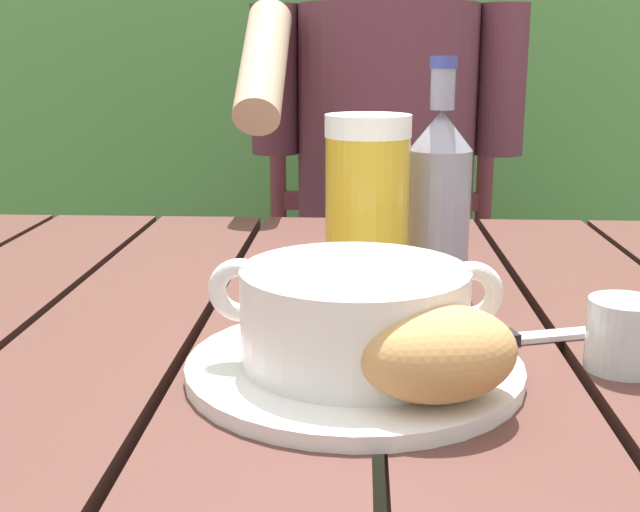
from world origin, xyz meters
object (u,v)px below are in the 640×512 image
object	(u,v)px
soup_bowl	(354,312)
diner_bowl	(393,214)
bread_roll	(438,353)
beer_bottle	(439,197)
person_eating	(384,183)
table_knife	(513,338)
chair_near_diner	(381,286)
water_glass_small	(623,335)
serving_plate	(354,367)
beer_glass	(367,210)

from	to	relation	value
soup_bowl	diner_bowl	world-z (taller)	soup_bowl
bread_roll	beer_bottle	size ratio (longest dim) A/B	0.57
person_eating	table_knife	xyz separation A→B (m)	(0.09, -0.78, -0.01)
chair_near_diner	beer_bottle	world-z (taller)	chair_near_diner
water_glass_small	diner_bowl	distance (m)	0.52
serving_plate	bread_roll	xyz separation A→B (m)	(0.06, -0.07, 0.04)
bread_roll	water_glass_small	bearing A→B (deg)	30.32
chair_near_diner	table_knife	bearing A→B (deg)	-84.86
beer_glass	chair_near_diner	bearing A→B (deg)	87.40
chair_near_diner	table_knife	xyz separation A→B (m)	(0.09, -0.97, 0.24)
table_knife	diner_bowl	xyz separation A→B (m)	(-0.09, 0.43, 0.02)
soup_bowl	beer_glass	world-z (taller)	beer_glass
soup_bowl	table_knife	world-z (taller)	soup_bowl
soup_bowl	bread_roll	size ratio (longest dim) A/B	1.65
soup_bowl	diner_bowl	size ratio (longest dim) A/B	1.58
bread_roll	beer_glass	bearing A→B (deg)	100.27
soup_bowl	beer_glass	size ratio (longest dim) A/B	1.21
bread_roll	beer_bottle	bearing A→B (deg)	85.06
diner_bowl	person_eating	bearing A→B (deg)	90.47
chair_near_diner	water_glass_small	distance (m)	1.08
chair_near_diner	beer_bottle	distance (m)	0.88
bread_roll	water_glass_small	world-z (taller)	bread_roll
water_glass_small	table_knife	distance (m)	0.10
bread_roll	diner_bowl	bearing A→B (deg)	90.87
beer_bottle	water_glass_small	distance (m)	0.26
soup_bowl	beer_bottle	distance (m)	0.26
bread_roll	soup_bowl	bearing A→B (deg)	130.60
chair_near_diner	bread_roll	bearing A→B (deg)	-89.55
chair_near_diner	bread_roll	xyz separation A→B (m)	(0.01, -1.12, 0.28)
chair_near_diner	person_eating	distance (m)	0.32
serving_plate	diner_bowl	world-z (taller)	diner_bowl
water_glass_small	diner_bowl	xyz separation A→B (m)	(-0.16, 0.49, -0.00)
bread_roll	water_glass_small	xyz separation A→B (m)	(0.15, 0.09, -0.02)
chair_near_diner	serving_plate	xyz separation A→B (m)	(-0.05, -1.05, 0.24)
beer_bottle	chair_near_diner	bearing A→B (deg)	92.50
chair_near_diner	bread_roll	world-z (taller)	chair_near_diner
soup_bowl	person_eating	bearing A→B (deg)	86.89
soup_bowl	table_knife	xyz separation A→B (m)	(0.14, 0.08, -0.05)
bread_roll	diner_bowl	xyz separation A→B (m)	(-0.01, 0.58, -0.02)
beer_glass	diner_bowl	world-z (taller)	beer_glass
serving_plate	chair_near_diner	bearing A→B (deg)	87.32
chair_near_diner	beer_glass	size ratio (longest dim) A/B	5.21
serving_plate	beer_glass	distance (m)	0.21
beer_bottle	water_glass_small	xyz separation A→B (m)	(0.13, -0.22, -0.07)
soup_bowl	table_knife	size ratio (longest dim) A/B	1.33
beer_glass	beer_bottle	distance (m)	0.09
person_eating	serving_plate	world-z (taller)	person_eating
serving_plate	beer_glass	size ratio (longest dim) A/B	1.40
diner_bowl	table_knife	bearing A→B (deg)	-78.60
chair_near_diner	beer_bottle	bearing A→B (deg)	-87.50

